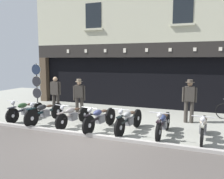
{
  "coord_description": "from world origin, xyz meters",
  "views": [
    {
      "loc": [
        3.29,
        -6.59,
        2.49
      ],
      "look_at": [
        -0.37,
        2.7,
        1.23
      ],
      "focal_mm": 38.04,
      "sensor_mm": 36.0,
      "label": 1
    }
  ],
  "objects_px": {
    "motorcycle_center": "(100,118)",
    "shopkeeper_center": "(79,95)",
    "advert_board_near": "(169,75)",
    "advert_board_far": "(191,75)",
    "motorcycle_right": "(163,123)",
    "motorcycle_center_right": "(129,120)",
    "motorcycle_left": "(45,112)",
    "motorcycle_center_left": "(73,115)",
    "tyre_sign_pole": "(37,82)",
    "motorcycle_far_left": "(25,110)",
    "salesman_left": "(56,93)",
    "motorcycle_far_right": "(203,127)",
    "salesman_right": "(189,99)"
  },
  "relations": [
    {
      "from": "motorcycle_left",
      "to": "motorcycle_center",
      "type": "bearing_deg",
      "value": -174.37
    },
    {
      "from": "motorcycle_center",
      "to": "shopkeeper_center",
      "type": "bearing_deg",
      "value": -35.85
    },
    {
      "from": "motorcycle_far_left",
      "to": "salesman_right",
      "type": "distance_m",
      "value": 6.68
    },
    {
      "from": "motorcycle_center_left",
      "to": "motorcycle_right",
      "type": "bearing_deg",
      "value": -170.96
    },
    {
      "from": "motorcycle_center_right",
      "to": "shopkeeper_center",
      "type": "distance_m",
      "value": 3.31
    },
    {
      "from": "motorcycle_left",
      "to": "advert_board_near",
      "type": "height_order",
      "value": "advert_board_near"
    },
    {
      "from": "motorcycle_center_right",
      "to": "motorcycle_center",
      "type": "bearing_deg",
      "value": 14.02
    },
    {
      "from": "motorcycle_center_left",
      "to": "motorcycle_right",
      "type": "height_order",
      "value": "motorcycle_right"
    },
    {
      "from": "motorcycle_far_left",
      "to": "motorcycle_far_right",
      "type": "xyz_separation_m",
      "value": [
        6.9,
        -0.02,
        0.0
      ]
    },
    {
      "from": "motorcycle_left",
      "to": "salesman_left",
      "type": "relative_size",
      "value": 1.24
    },
    {
      "from": "motorcycle_center_left",
      "to": "motorcycle_center",
      "type": "xyz_separation_m",
      "value": [
        1.16,
        -0.08,
        0.02
      ]
    },
    {
      "from": "motorcycle_right",
      "to": "advert_board_far",
      "type": "distance_m",
      "value": 4.58
    },
    {
      "from": "motorcycle_right",
      "to": "motorcycle_center_right",
      "type": "bearing_deg",
      "value": 3.48
    },
    {
      "from": "motorcycle_center_left",
      "to": "motorcycle_center_right",
      "type": "bearing_deg",
      "value": -171.17
    },
    {
      "from": "motorcycle_center_right",
      "to": "tyre_sign_pole",
      "type": "relative_size",
      "value": 0.9
    },
    {
      "from": "motorcycle_right",
      "to": "motorcycle_far_right",
      "type": "distance_m",
      "value": 1.22
    },
    {
      "from": "tyre_sign_pole",
      "to": "motorcycle_center_left",
      "type": "bearing_deg",
      "value": -34.76
    },
    {
      "from": "motorcycle_center_right",
      "to": "shopkeeper_center",
      "type": "bearing_deg",
      "value": -21.93
    },
    {
      "from": "motorcycle_far_left",
      "to": "salesman_left",
      "type": "relative_size",
      "value": 1.17
    },
    {
      "from": "tyre_sign_pole",
      "to": "motorcycle_far_left",
      "type": "bearing_deg",
      "value": -60.88
    },
    {
      "from": "motorcycle_center",
      "to": "shopkeeper_center",
      "type": "distance_m",
      "value": 2.55
    },
    {
      "from": "motorcycle_center_right",
      "to": "tyre_sign_pole",
      "type": "height_order",
      "value": "tyre_sign_pole"
    },
    {
      "from": "motorcycle_left",
      "to": "advert_board_far",
      "type": "height_order",
      "value": "advert_board_far"
    },
    {
      "from": "advert_board_near",
      "to": "salesman_right",
      "type": "bearing_deg",
      "value": -63.89
    },
    {
      "from": "salesman_right",
      "to": "tyre_sign_pole",
      "type": "height_order",
      "value": "tyre_sign_pole"
    },
    {
      "from": "salesman_right",
      "to": "advert_board_far",
      "type": "height_order",
      "value": "advert_board_far"
    },
    {
      "from": "motorcycle_center_right",
      "to": "advert_board_far",
      "type": "height_order",
      "value": "advert_board_far"
    },
    {
      "from": "motorcycle_left",
      "to": "salesman_right",
      "type": "xyz_separation_m",
      "value": [
        5.27,
        2.14,
        0.52
      ]
    },
    {
      "from": "motorcycle_right",
      "to": "motorcycle_far_right",
      "type": "relative_size",
      "value": 1.01
    },
    {
      "from": "salesman_left",
      "to": "motorcycle_left",
      "type": "bearing_deg",
      "value": 109.77
    },
    {
      "from": "motorcycle_right",
      "to": "salesman_left",
      "type": "xyz_separation_m",
      "value": [
        -5.25,
        1.58,
        0.52
      ]
    },
    {
      "from": "salesman_right",
      "to": "tyre_sign_pole",
      "type": "xyz_separation_m",
      "value": [
        -7.73,
        0.47,
        0.37
      ]
    },
    {
      "from": "advert_board_near",
      "to": "advert_board_far",
      "type": "height_order",
      "value": "advert_board_far"
    },
    {
      "from": "salesman_right",
      "to": "advert_board_far",
      "type": "xyz_separation_m",
      "value": [
        -0.08,
        2.33,
        0.77
      ]
    },
    {
      "from": "salesman_left",
      "to": "salesman_right",
      "type": "xyz_separation_m",
      "value": [
        5.92,
        0.44,
        0.01
      ]
    },
    {
      "from": "motorcycle_far_right",
      "to": "shopkeeper_center",
      "type": "height_order",
      "value": "shopkeeper_center"
    },
    {
      "from": "advert_board_near",
      "to": "advert_board_far",
      "type": "distance_m",
      "value": 1.06
    },
    {
      "from": "motorcycle_far_left",
      "to": "tyre_sign_pole",
      "type": "xyz_separation_m",
      "value": [
        -1.38,
        2.48,
        0.91
      ]
    },
    {
      "from": "motorcycle_far_left",
      "to": "tyre_sign_pole",
      "type": "height_order",
      "value": "tyre_sign_pole"
    },
    {
      "from": "motorcycle_far_left",
      "to": "motorcycle_left",
      "type": "relative_size",
      "value": 0.95
    },
    {
      "from": "motorcycle_center_left",
      "to": "salesman_left",
      "type": "height_order",
      "value": "salesman_left"
    },
    {
      "from": "motorcycle_center",
      "to": "salesman_left",
      "type": "bearing_deg",
      "value": -21.41
    },
    {
      "from": "motorcycle_center_left",
      "to": "shopkeeper_center",
      "type": "bearing_deg",
      "value": -60.85
    },
    {
      "from": "motorcycle_left",
      "to": "motorcycle_center_left",
      "type": "xyz_separation_m",
      "value": [
        1.24,
        0.05,
        -0.03
      ]
    },
    {
      "from": "motorcycle_center_left",
      "to": "tyre_sign_pole",
      "type": "bearing_deg",
      "value": -26.85
    },
    {
      "from": "motorcycle_center",
      "to": "advert_board_far",
      "type": "height_order",
      "value": "advert_board_far"
    },
    {
      "from": "advert_board_far",
      "to": "shopkeeper_center",
      "type": "bearing_deg",
      "value": -149.1
    },
    {
      "from": "motorcycle_center_left",
      "to": "advert_board_far",
      "type": "xyz_separation_m",
      "value": [
        3.95,
        4.42,
        1.32
      ]
    },
    {
      "from": "motorcycle_center_right",
      "to": "salesman_right",
      "type": "xyz_separation_m",
      "value": [
        1.83,
        2.06,
        0.52
      ]
    },
    {
      "from": "tyre_sign_pole",
      "to": "motorcycle_far_right",
      "type": "bearing_deg",
      "value": -16.75
    }
  ]
}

